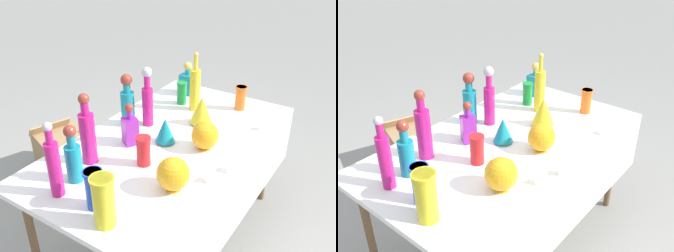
{
  "view_description": "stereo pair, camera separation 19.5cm",
  "coord_description": "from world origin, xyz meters",
  "views": [
    {
      "loc": [
        -1.58,
        -1.03,
        1.88
      ],
      "look_at": [
        0.0,
        0.0,
        0.86
      ],
      "focal_mm": 40.0,
      "sensor_mm": 36.0,
      "label": 1
    },
    {
      "loc": [
        -1.46,
        -1.18,
        1.88
      ],
      "look_at": [
        0.0,
        0.0,
        0.86
      ],
      "focal_mm": 40.0,
      "sensor_mm": 36.0,
      "label": 2
    }
  ],
  "objects": [
    {
      "name": "tall_bottle_3",
      "position": [
        0.11,
        0.22,
        0.93
      ],
      "size": [
        0.07,
        0.07,
        0.38
      ],
      "color": "#C61972",
      "rests_on": "display_table"
    },
    {
      "name": "tall_bottle_0",
      "position": [
        -0.69,
        0.17,
        0.92
      ],
      "size": [
        0.06,
        0.06,
        0.38
      ],
      "color": "#C61972",
      "rests_on": "display_table"
    },
    {
      "name": "tall_bottle_5",
      "position": [
        -0.56,
        0.18,
        0.89
      ],
      "size": [
        0.08,
        0.08,
        0.3
      ],
      "color": "teal",
      "rests_on": "display_table"
    },
    {
      "name": "fluted_vase_1",
      "position": [
        -0.02,
        0.01,
        0.84
      ],
      "size": [
        0.12,
        0.12,
        0.15
      ],
      "color": "teal",
      "rests_on": "display_table"
    },
    {
      "name": "slender_vase_2",
      "position": [
        -0.27,
        -0.02,
        0.85
      ],
      "size": [
        0.08,
        0.08,
        0.16
      ],
      "color": "red",
      "rests_on": "display_table"
    },
    {
      "name": "price_tag_right",
      "position": [
        0.43,
        -0.4,
        0.78
      ],
      "size": [
        0.04,
        0.01,
        0.04
      ],
      "primitive_type": "cube",
      "rotation": [
        -0.21,
        0.0,
        0.04
      ],
      "color": "white",
      "rests_on": "display_table"
    },
    {
      "name": "round_bowl_1",
      "position": [
        -0.36,
        -0.27,
        0.85
      ],
      "size": [
        0.16,
        0.16,
        0.17
      ],
      "color": "orange",
      "rests_on": "display_table"
    },
    {
      "name": "price_tag_left",
      "position": [
        -0.09,
        -0.42,
        0.78
      ],
      "size": [
        0.05,
        0.03,
        0.04
      ],
      "primitive_type": "cube",
      "rotation": [
        -0.21,
        0.0,
        0.29
      ],
      "color": "white",
      "rests_on": "display_table"
    },
    {
      "name": "square_decanter_0",
      "position": [
        0.67,
        0.26,
        0.86
      ],
      "size": [
        0.1,
        0.1,
        0.24
      ],
      "color": "teal",
      "rests_on": "display_table"
    },
    {
      "name": "tall_bottle_4",
      "position": [
        -0.4,
        0.23,
        0.93
      ],
      "size": [
        0.08,
        0.08,
        0.39
      ],
      "color": "#C61972",
      "rests_on": "display_table"
    },
    {
      "name": "slender_vase_0",
      "position": [
        0.63,
        -0.18,
        0.85
      ],
      "size": [
        0.08,
        0.08,
        0.17
      ],
      "color": "orange",
      "rests_on": "display_table"
    },
    {
      "name": "tall_bottle_2",
      "position": [
        0.46,
        0.08,
        0.91
      ],
      "size": [
        0.07,
        0.07,
        0.4
      ],
      "color": "yellow",
      "rests_on": "display_table"
    },
    {
      "name": "round_bowl_0",
      "position": [
        0.04,
        -0.22,
        0.85
      ],
      "size": [
        0.16,
        0.16,
        0.16
      ],
      "color": "orange",
      "rests_on": "display_table"
    },
    {
      "name": "price_tag_center",
      "position": [
        -0.21,
        -0.38,
        0.78
      ],
      "size": [
        0.05,
        0.03,
        0.05
      ],
      "primitive_type": "cube",
      "rotation": [
        -0.21,
        0.0,
        -0.22
      ],
      "color": "white",
      "rests_on": "display_table"
    },
    {
      "name": "slender_vase_3",
      "position": [
        -0.72,
        -0.15,
        0.89
      ],
      "size": [
        0.1,
        0.1,
        0.24
      ],
      "color": "yellow",
      "rests_on": "display_table"
    },
    {
      "name": "slender_vase_4",
      "position": [
        0.49,
        0.21,
        0.85
      ],
      "size": [
        0.08,
        0.08,
        0.16
      ],
      "color": "#198C38",
      "rests_on": "display_table"
    },
    {
      "name": "ground_plane",
      "position": [
        0.0,
        0.0,
        0.0
      ],
      "size": [
        40.0,
        40.0,
        0.0
      ],
      "primitive_type": "plane",
      "color": "gray"
    },
    {
      "name": "slender_vase_1",
      "position": [
        -0.66,
        -0.04,
        0.86
      ],
      "size": [
        0.09,
        0.09,
        0.19
      ],
      "color": "blue",
      "rests_on": "display_table"
    },
    {
      "name": "display_table",
      "position": [
        0.0,
        -0.04,
        0.69
      ],
      "size": [
        1.68,
        0.96,
        0.76
      ],
      "color": "white",
      "rests_on": "ground"
    },
    {
      "name": "cardboard_box_behind_left",
      "position": [
        0.16,
        1.14,
        0.19
      ],
      "size": [
        0.5,
        0.53,
        0.45
      ],
      "color": "tan",
      "rests_on": "ground"
    },
    {
      "name": "square_decanter_1",
      "position": [
        -0.14,
        0.17,
        0.86
      ],
      "size": [
        0.11,
        0.11,
        0.25
      ],
      "color": "purple",
      "rests_on": "display_table"
    },
    {
      "name": "tall_bottle_1",
      "position": [
        0.04,
        0.32,
        0.91
      ],
      "size": [
        0.09,
        0.09,
        0.34
      ],
      "color": "teal",
      "rests_on": "display_table"
    },
    {
      "name": "fluted_vase_0",
      "position": [
        0.3,
        -0.06,
        0.86
      ],
      "size": [
        0.14,
        0.14,
        0.18
      ],
      "color": "yellow",
      "rests_on": "display_table"
    }
  ]
}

